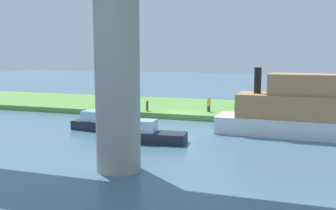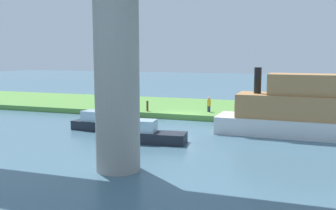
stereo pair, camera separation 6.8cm
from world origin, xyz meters
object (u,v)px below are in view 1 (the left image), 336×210
object	(u,v)px
bridge_pylon	(117,63)
person_on_bank	(209,104)
skiff_small	(150,135)
mooring_post	(147,106)
pontoon_yellow	(99,123)
motorboat_white	(288,110)

from	to	relation	value
bridge_pylon	person_on_bank	distance (m)	18.01
bridge_pylon	skiff_small	xyz separation A→B (m)	(0.74, -6.22, -4.90)
person_on_bank	mooring_post	size ratio (longest dim) A/B	1.44
mooring_post	pontoon_yellow	distance (m)	7.31
person_on_bank	pontoon_yellow	bearing A→B (deg)	52.66
bridge_pylon	pontoon_yellow	distance (m)	11.74
bridge_pylon	mooring_post	size ratio (longest dim) A/B	11.25
mooring_post	skiff_small	size ratio (longest dim) A/B	0.21
person_on_bank	mooring_post	world-z (taller)	person_on_bank
mooring_post	skiff_small	distance (m)	10.65
skiff_small	person_on_bank	bearing A→B (deg)	-96.88
motorboat_white	mooring_post	bearing A→B (deg)	-19.22
motorboat_white	skiff_small	xyz separation A→B (m)	(8.55, 5.37, -1.26)
mooring_post	motorboat_white	world-z (taller)	motorboat_white
person_on_bank	motorboat_white	bearing A→B (deg)	140.59
person_on_bank	motorboat_white	distance (m)	9.32
motorboat_white	pontoon_yellow	xyz separation A→B (m)	(13.82, 2.78, -1.27)
person_on_bank	motorboat_white	world-z (taller)	motorboat_white
bridge_pylon	person_on_bank	xyz separation A→B (m)	(-0.62, -17.50, -4.23)
motorboat_white	pontoon_yellow	distance (m)	14.15
motorboat_white	skiff_small	bearing A→B (deg)	32.14
motorboat_white	person_on_bank	bearing A→B (deg)	-39.41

